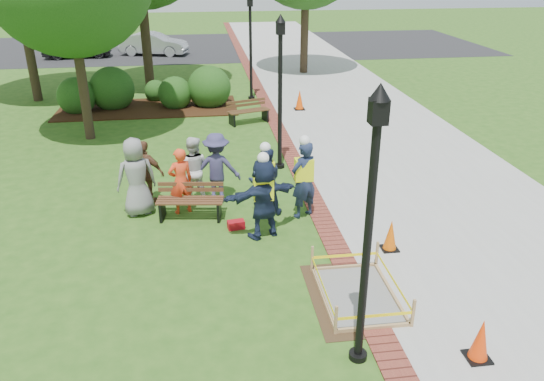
{
  "coord_description": "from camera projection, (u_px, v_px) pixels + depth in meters",
  "views": [
    {
      "loc": [
        -0.93,
        -9.14,
        5.69
      ],
      "look_at": [
        0.5,
        1.2,
        1.0
      ],
      "focal_mm": 35.0,
      "sensor_mm": 36.0,
      "label": 1
    }
  ],
  "objects": [
    {
      "name": "ground",
      "position": [
        256.0,
        261.0,
        10.7
      ],
      "size": [
        100.0,
        100.0,
        0.0
      ],
      "primitive_type": "plane",
      "color": "#285116",
      "rests_on": "ground"
    },
    {
      "name": "sidewalk",
      "position": [
        356.0,
        114.0,
        20.36
      ],
      "size": [
        6.0,
        60.0,
        0.02
      ],
      "primitive_type": "cube",
      "color": "#9E9E99",
      "rests_on": "ground"
    },
    {
      "name": "brick_edging",
      "position": [
        273.0,
        118.0,
        19.95
      ],
      "size": [
        0.5,
        60.0,
        0.03
      ],
      "primitive_type": "cube",
      "color": "maroon",
      "rests_on": "ground"
    },
    {
      "name": "mulch_bed",
      "position": [
        148.0,
        108.0,
        21.16
      ],
      "size": [
        7.0,
        3.0,
        0.05
      ],
      "primitive_type": "cube",
      "color": "#381E0F",
      "rests_on": "ground"
    },
    {
      "name": "parking_lot",
      "position": [
        211.0,
        47.0,
        35.09
      ],
      "size": [
        36.0,
        12.0,
        0.01
      ],
      "primitive_type": "cube",
      "color": "black",
      "rests_on": "ground"
    },
    {
      "name": "wet_concrete_pad",
      "position": [
        358.0,
        286.0,
        9.5
      ],
      "size": [
        1.71,
        2.31,
        0.55
      ],
      "color": "#47331E",
      "rests_on": "ground"
    },
    {
      "name": "bench_near",
      "position": [
        191.0,
        208.0,
        12.32
      ],
      "size": [
        1.58,
        0.71,
        0.83
      ],
      "color": "brown",
      "rests_on": "ground"
    },
    {
      "name": "bench_far",
      "position": [
        249.0,
        116.0,
        19.26
      ],
      "size": [
        1.6,
        0.94,
        0.82
      ],
      "color": "brown",
      "rests_on": "ground"
    },
    {
      "name": "cone_front",
      "position": [
        480.0,
        341.0,
        7.98
      ],
      "size": [
        0.37,
        0.37,
        0.73
      ],
      "color": "black",
      "rests_on": "ground"
    },
    {
      "name": "cone_back",
      "position": [
        391.0,
        236.0,
        10.97
      ],
      "size": [
        0.35,
        0.35,
        0.7
      ],
      "color": "black",
      "rests_on": "ground"
    },
    {
      "name": "cone_far",
      "position": [
        300.0,
        100.0,
        20.85
      ],
      "size": [
        0.4,
        0.4,
        0.8
      ],
      "color": "black",
      "rests_on": "ground"
    },
    {
      "name": "toolbox",
      "position": [
        236.0,
        225.0,
        11.93
      ],
      "size": [
        0.41,
        0.26,
        0.19
      ],
      "primitive_type": "cube",
      "rotation": [
        0.0,
        0.0,
        0.15
      ],
      "color": "maroon",
      "rests_on": "ground"
    },
    {
      "name": "lamp_near",
      "position": [
        370.0,
        214.0,
        7.13
      ],
      "size": [
        0.28,
        0.28,
        4.26
      ],
      "color": "black",
      "rests_on": "ground"
    },
    {
      "name": "lamp_mid",
      "position": [
        280.0,
        82.0,
        14.36
      ],
      "size": [
        0.28,
        0.28,
        4.26
      ],
      "color": "black",
      "rests_on": "ground"
    },
    {
      "name": "lamp_far",
      "position": [
        251.0,
        39.0,
        21.59
      ],
      "size": [
        0.28,
        0.28,
        4.26
      ],
      "color": "black",
      "rests_on": "ground"
    },
    {
      "name": "shrub_a",
      "position": [
        79.0,
        112.0,
        20.71
      ],
      "size": [
        1.47,
        1.47,
        1.47
      ],
      "primitive_type": "sphere",
      "color": "#184313",
      "rests_on": "ground"
    },
    {
      "name": "shrub_b",
      "position": [
        114.0,
        108.0,
        21.3
      ],
      "size": [
        1.76,
        1.76,
        1.76
      ],
      "primitive_type": "sphere",
      "color": "#184313",
      "rests_on": "ground"
    },
    {
      "name": "shrub_c",
      "position": [
        176.0,
        107.0,
        21.34
      ],
      "size": [
        1.34,
        1.34,
        1.34
      ],
      "primitive_type": "sphere",
      "color": "#184313",
      "rests_on": "ground"
    },
    {
      "name": "shrub_d",
      "position": [
        210.0,
        105.0,
        21.6
      ],
      "size": [
        1.74,
        1.74,
        1.74
      ],
      "primitive_type": "sphere",
      "color": "#184313",
      "rests_on": "ground"
    },
    {
      "name": "shrub_e",
      "position": [
        157.0,
        100.0,
        22.34
      ],
      "size": [
        0.93,
        0.93,
        0.93
      ],
      "primitive_type": "sphere",
      "color": "#184313",
      "rests_on": "ground"
    },
    {
      "name": "casual_person_a",
      "position": [
        136.0,
        177.0,
        12.28
      ],
      "size": [
        0.69,
        0.55,
        1.87
      ],
      "color": "gray",
      "rests_on": "ground"
    },
    {
      "name": "casual_person_b",
      "position": [
        181.0,
        181.0,
        12.39
      ],
      "size": [
        0.6,
        0.49,
        1.61
      ],
      "color": "#F9411D",
      "rests_on": "ground"
    },
    {
      "name": "casual_person_c",
      "position": [
        193.0,
        170.0,
        12.99
      ],
      "size": [
        0.59,
        0.43,
        1.67
      ],
      "color": "silver",
      "rests_on": "ground"
    },
    {
      "name": "casual_person_d",
      "position": [
        146.0,
        173.0,
        12.86
      ],
      "size": [
        0.6,
        0.51,
        1.61
      ],
      "color": "brown",
      "rests_on": "ground"
    },
    {
      "name": "casual_person_e",
      "position": [
        217.0,
        168.0,
        12.95
      ],
      "size": [
        0.62,
        0.45,
        1.77
      ],
      "color": "#363359",
      "rests_on": "ground"
    },
    {
      "name": "hivis_worker_a",
      "position": [
        263.0,
        196.0,
        11.28
      ],
      "size": [
        0.67,
        0.54,
        1.95
      ],
      "color": "#18263F",
      "rests_on": "ground"
    },
    {
      "name": "hivis_worker_b",
      "position": [
        304.0,
        178.0,
        12.13
      ],
      "size": [
        0.7,
        0.61,
        2.0
      ],
      "color": "#17193C",
      "rests_on": "ground"
    },
    {
      "name": "hivis_worker_c",
      "position": [
        265.0,
        179.0,
        12.31
      ],
      "size": [
        0.53,
        0.35,
        1.79
      ],
      "color": "#1A2A45",
      "rests_on": "ground"
    },
    {
      "name": "parked_car_a",
      "position": [
        78.0,
        58.0,
        31.43
      ],
      "size": [
        2.28,
        4.55,
        1.44
      ],
      "primitive_type": "imported",
      "rotation": [
        0.0,
        0.0,
        1.66
      ],
      "color": "#2B2B2D",
      "rests_on": "ground"
    },
    {
      "name": "parked_car_b",
      "position": [
        155.0,
        55.0,
        32.25
      ],
      "size": [
        2.98,
        4.78,
        1.45
      ],
      "primitive_type": "imported",
      "rotation": [
        0.0,
        0.0,
        1.32
      ],
      "color": "#AAABB0",
      "rests_on": "ground"
    }
  ]
}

